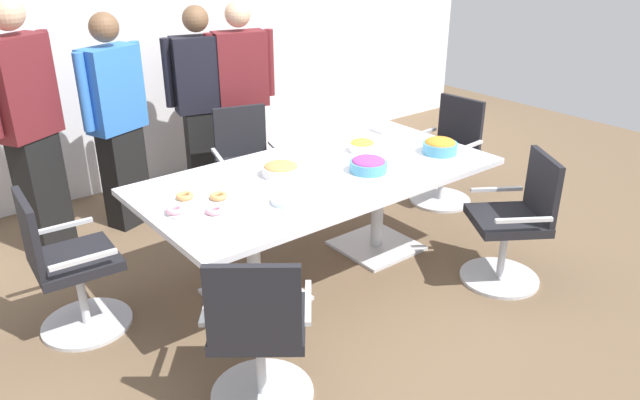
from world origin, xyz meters
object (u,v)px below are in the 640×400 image
at_px(person_standing_2, 202,102).
at_px(snack_bowl_chips_yellow, 362,145).
at_px(office_chair_0, 68,271).
at_px(office_chair_1, 259,338).
at_px(person_standing_3, 242,97).
at_px(snack_bowl_candy_mix, 368,164).
at_px(office_chair_3, 447,157).
at_px(office_chair_4, 247,170).
at_px(office_chair_2, 514,227).
at_px(plate_stack, 289,200).
at_px(person_standing_1, 117,120).
at_px(snack_bowl_chips_orange, 440,146).
at_px(snack_bowl_cookies, 281,169).
at_px(napkin_pile, 384,127).
at_px(donut_platter, 198,205).
at_px(conference_table, 320,190).
at_px(person_standing_0, 29,124).

relative_size(person_standing_2, snack_bowl_chips_yellow, 8.62).
relative_size(office_chair_0, office_chair_1, 1.00).
xyz_separation_m(office_chair_0, person_standing_3, (1.97, 1.21, 0.48)).
bearing_deg(snack_bowl_candy_mix, office_chair_3, 18.43).
bearing_deg(snack_bowl_candy_mix, office_chair_4, 97.81).
bearing_deg(office_chair_2, plate_stack, 98.53).
relative_size(person_standing_1, snack_bowl_chips_yellow, 8.71).
relative_size(snack_bowl_chips_orange, plate_stack, 1.17).
height_order(office_chair_3, person_standing_1, person_standing_1).
relative_size(person_standing_2, snack_bowl_cookies, 6.61).
distance_m(office_chair_3, person_standing_1, 2.77).
xyz_separation_m(office_chair_3, plate_stack, (-2.09, -0.54, 0.36)).
xyz_separation_m(person_standing_1, snack_bowl_chips_yellow, (1.26, -1.44, -0.09)).
relative_size(snack_bowl_chips_yellow, napkin_pile, 1.38).
distance_m(snack_bowl_chips_yellow, donut_platter, 1.41).
relative_size(office_chair_0, donut_platter, 2.28).
height_order(office_chair_0, person_standing_2, person_standing_2).
relative_size(conference_table, person_standing_3, 1.41).
bearing_deg(plate_stack, person_standing_2, 76.12).
relative_size(office_chair_0, snack_bowl_chips_orange, 3.63).
bearing_deg(office_chair_2, person_standing_2, 52.76).
xyz_separation_m(conference_table, office_chair_1, (-1.07, -0.86, -0.22)).
distance_m(office_chair_3, snack_bowl_chips_orange, 0.97).
height_order(office_chair_2, person_standing_1, person_standing_1).
bearing_deg(office_chair_2, office_chair_1, 122.03).
bearing_deg(office_chair_0, snack_bowl_chips_yellow, 87.57).
xyz_separation_m(office_chair_2, office_chair_4, (-0.85, 2.01, 0.00)).
height_order(conference_table, snack_bowl_chips_orange, snack_bowl_chips_orange).
bearing_deg(person_standing_1, office_chair_1, 61.93).
xyz_separation_m(office_chair_1, person_standing_3, (1.45, 2.44, 0.48)).
distance_m(office_chair_2, office_chair_3, 1.38).
xyz_separation_m(person_standing_2, plate_stack, (-0.48, -1.95, -0.10)).
bearing_deg(person_standing_2, office_chair_3, 153.72).
distance_m(person_standing_2, person_standing_3, 0.36).
height_order(snack_bowl_chips_orange, napkin_pile, snack_bowl_chips_orange).
bearing_deg(napkin_pile, person_standing_1, 145.11).
xyz_separation_m(office_chair_3, person_standing_2, (-1.61, 1.41, 0.46)).
bearing_deg(conference_table, snack_bowl_candy_mix, -33.32).
relative_size(person_standing_0, snack_bowl_chips_orange, 7.43).
xyz_separation_m(person_standing_0, snack_bowl_chips_orange, (2.32, -1.79, -0.18)).
relative_size(snack_bowl_chips_yellow, donut_platter, 0.49).
relative_size(office_chair_0, person_standing_3, 0.54).
height_order(snack_bowl_chips_yellow, napkin_pile, snack_bowl_chips_yellow).
relative_size(office_chair_2, office_chair_4, 1.00).
relative_size(plate_stack, napkin_pile, 1.52).
bearing_deg(napkin_pile, plate_stack, -155.13).
relative_size(person_standing_3, snack_bowl_chips_orange, 6.78).
distance_m(plate_stack, napkin_pile, 1.55).
relative_size(office_chair_1, office_chair_4, 1.00).
xyz_separation_m(office_chair_3, person_standing_1, (-2.40, 1.31, 0.47)).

